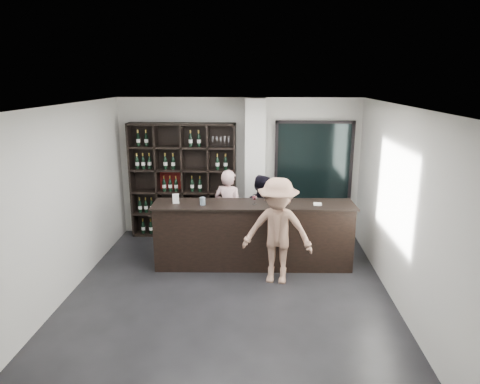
# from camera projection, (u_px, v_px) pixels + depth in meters

# --- Properties ---
(floor) EXTENTS (5.00, 5.50, 0.01)m
(floor) POSITION_uv_depth(u_px,v_px,m) (229.00, 294.00, 6.70)
(floor) COLOR black
(floor) RESTS_ON ground
(wine_shelf) EXTENTS (2.20, 0.35, 2.40)m
(wine_shelf) POSITION_uv_depth(u_px,v_px,m) (183.00, 181.00, 8.92)
(wine_shelf) COLOR black
(wine_shelf) RESTS_ON floor
(structural_column) EXTENTS (0.40, 0.40, 2.90)m
(structural_column) POSITION_uv_depth(u_px,v_px,m) (255.00, 171.00, 8.69)
(structural_column) COLOR silver
(structural_column) RESTS_ON floor
(glass_panel) EXTENTS (1.60, 0.08, 2.10)m
(glass_panel) POSITION_uv_depth(u_px,v_px,m) (313.00, 172.00, 8.85)
(glass_panel) COLOR black
(glass_panel) RESTS_ON floor
(tasting_counter) EXTENTS (3.52, 0.72, 1.16)m
(tasting_counter) POSITION_uv_depth(u_px,v_px,m) (253.00, 235.00, 7.59)
(tasting_counter) COLOR black
(tasting_counter) RESTS_ON floor
(taster_pink) EXTENTS (0.68, 0.56, 1.60)m
(taster_pink) POSITION_uv_depth(u_px,v_px,m) (228.00, 210.00, 8.28)
(taster_pink) COLOR #D0A1A2
(taster_pink) RESTS_ON floor
(taster_black) EXTENTS (0.88, 0.79, 1.48)m
(taster_black) POSITION_uv_depth(u_px,v_px,m) (260.00, 212.00, 8.37)
(taster_black) COLOR black
(taster_black) RESTS_ON floor
(customer) EXTENTS (1.23, 0.83, 1.76)m
(customer) POSITION_uv_depth(u_px,v_px,m) (277.00, 231.00, 6.90)
(customer) COLOR #976F5A
(customer) RESTS_ON floor
(wine_glass) EXTENTS (0.10, 0.10, 0.20)m
(wine_glass) POSITION_uv_depth(u_px,v_px,m) (254.00, 199.00, 7.37)
(wine_glass) COLOR white
(wine_glass) RESTS_ON tasting_counter
(spit_cup) EXTENTS (0.13, 0.13, 0.13)m
(spit_cup) POSITION_uv_depth(u_px,v_px,m) (203.00, 201.00, 7.35)
(spit_cup) COLOR silver
(spit_cup) RESTS_ON tasting_counter
(napkin_stack) EXTENTS (0.14, 0.14, 0.02)m
(napkin_stack) POSITION_uv_depth(u_px,v_px,m) (317.00, 204.00, 7.37)
(napkin_stack) COLOR white
(napkin_stack) RESTS_ON tasting_counter
(card_stand) EXTENTS (0.12, 0.08, 0.16)m
(card_stand) POSITION_uv_depth(u_px,v_px,m) (176.00, 199.00, 7.44)
(card_stand) COLOR white
(card_stand) RESTS_ON tasting_counter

